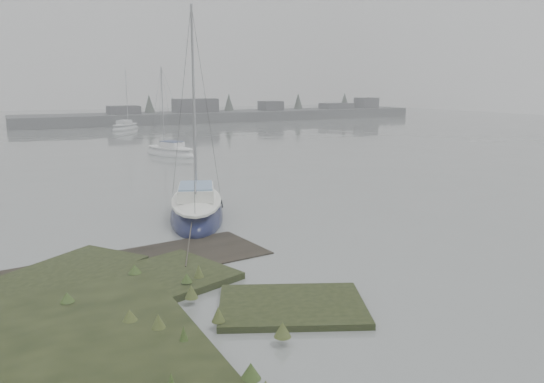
# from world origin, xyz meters

# --- Properties ---
(ground) EXTENTS (160.00, 160.00, 0.00)m
(ground) POSITION_xyz_m (0.00, 30.00, 0.00)
(ground) COLOR slate
(ground) RESTS_ON ground
(far_shoreline) EXTENTS (60.00, 8.00, 4.15)m
(far_shoreline) POSITION_xyz_m (26.84, 61.90, 0.85)
(far_shoreline) COLOR #4C4F51
(far_shoreline) RESTS_ON ground
(sailboat_main) EXTENTS (4.24, 6.77, 9.09)m
(sailboat_main) POSITION_xyz_m (1.50, 9.01, 0.28)
(sailboat_main) COLOR #0D1135
(sailboat_main) RESTS_ON ground
(sailboat_white) EXTENTS (3.56, 5.29, 7.13)m
(sailboat_white) POSITION_xyz_m (6.23, 28.14, 0.22)
(sailboat_white) COLOR white
(sailboat_white) RESTS_ON ground
(sailboat_far_b) EXTENTS (4.87, 5.13, 7.52)m
(sailboat_far_b) POSITION_xyz_m (8.38, 53.05, 0.23)
(sailboat_far_b) COLOR #B5BCC0
(sailboat_far_b) RESTS_ON ground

